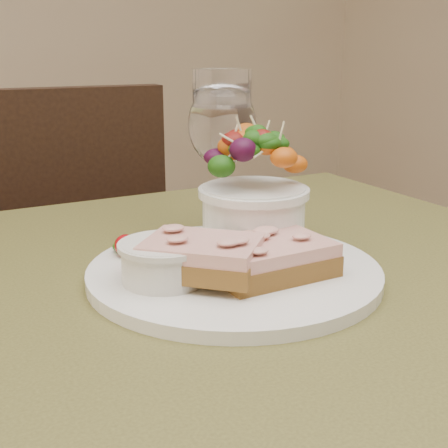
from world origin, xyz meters
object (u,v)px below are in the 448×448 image
dinner_plate (234,272)px  sandwich_back (202,256)px  chair_far (40,391)px  salad_bowl (254,189)px  sandwich_front (268,258)px  cafe_table (239,395)px  wine_glass (222,130)px  ramekin (164,260)px

dinner_plate → sandwich_back: sandwich_back is taller
chair_far → salad_bowl: (0.13, -0.61, 0.53)m
sandwich_back → chair_far: bearing=136.7°
sandwich_front → sandwich_back: sandwich_back is taller
sandwich_front → salad_bowl: salad_bowl is taller
cafe_table → wine_glass: wine_glass is taller
cafe_table → salad_bowl: salad_bowl is taller
chair_far → dinner_plate: size_ratio=3.23×
salad_bowl → sandwich_back: bearing=-143.7°
sandwich_back → salad_bowl: (0.09, 0.07, 0.04)m
ramekin → wine_glass: 0.20m
sandwich_front → salad_bowl: bearing=66.9°
sandwich_front → salad_bowl: 0.10m
chair_far → sandwich_back: chair_far is taller
ramekin → salad_bowl: bearing=23.5°
chair_far → sandwich_back: size_ratio=7.21×
cafe_table → wine_glass: 0.29m
cafe_table → ramekin: 0.15m
chair_far → wine_glass: bearing=106.4°
chair_far → sandwich_front: 0.85m
cafe_table → chair_far: 0.79m
cafe_table → sandwich_back: 0.14m
chair_far → dinner_plate: chair_far is taller
chair_far → sandwich_back: bearing=95.8°
chair_far → sandwich_front: size_ratio=8.07×
dinner_plate → sandwich_front: size_ratio=2.50×
dinner_plate → chair_far: bearing=96.6°
cafe_table → sandwich_front: sandwich_front is taller
chair_far → wine_glass: size_ratio=5.14×
chair_far → sandwich_front: bearing=100.8°
wine_glass → dinner_plate: bearing=-113.1°
sandwich_back → ramekin: bearing=-162.8°
dinner_plate → ramekin: ramekin is taller
salad_bowl → chair_far: bearing=101.8°
chair_far → dinner_plate: 0.81m
chair_far → dinner_plate: bearing=99.6°
ramekin → wine_glass: bearing=45.1°
dinner_plate → ramekin: size_ratio=3.69×
chair_far → wine_glass: wine_glass is taller
sandwich_front → wine_glass: wine_glass is taller
salad_bowl → wine_glass: wine_glass is taller
cafe_table → wine_glass: size_ratio=4.57×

